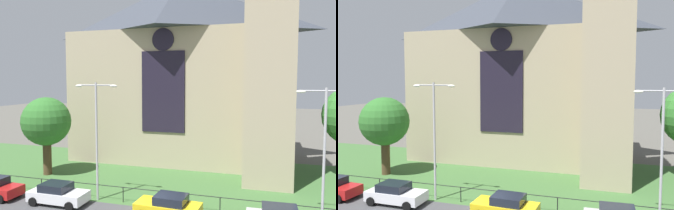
{
  "view_description": "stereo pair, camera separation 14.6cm",
  "coord_description": "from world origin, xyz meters",
  "views": [
    {
      "loc": [
        7.06,
        -18.83,
        8.87
      ],
      "look_at": [
        -1.15,
        8.0,
        6.73
      ],
      "focal_mm": 35.18,
      "sensor_mm": 36.0,
      "label": 1
    },
    {
      "loc": [
        7.2,
        -18.79,
        8.87
      ],
      "look_at": [
        -1.15,
        8.0,
        6.73
      ],
      "focal_mm": 35.18,
      "sensor_mm": 36.0,
      "label": 2
    }
  ],
  "objects": [
    {
      "name": "ground",
      "position": [
        0.0,
        10.0,
        0.0
      ],
      "size": [
        160.0,
        160.0,
        0.0
      ],
      "primitive_type": "plane",
      "color": "#56544C"
    },
    {
      "name": "grass_verge",
      "position": [
        0.0,
        8.0,
        0.0
      ],
      "size": [
        120.0,
        20.0,
        0.01
      ],
      "primitive_type": "cube",
      "color": "#3D6633",
      "rests_on": "ground"
    },
    {
      "name": "church_building",
      "position": [
        -2.11,
        17.4,
        10.27
      ],
      "size": [
        23.2,
        16.2,
        26.0
      ],
      "color": "tan",
      "rests_on": "ground"
    },
    {
      "name": "iron_railing",
      "position": [
        -2.88,
        2.5,
        0.96
      ],
      "size": [
        28.17,
        0.07,
        1.13
      ],
      "color": "black",
      "rests_on": "ground"
    },
    {
      "name": "tree_left_near",
      "position": [
        -12.68,
        6.92,
        4.96
      ],
      "size": [
        4.51,
        4.51,
        7.28
      ],
      "color": "#4C3823",
      "rests_on": "ground"
    },
    {
      "name": "streetlamp_near",
      "position": [
        -4.9,
        2.4,
        5.49
      ],
      "size": [
        3.37,
        0.26,
        8.7
      ],
      "color": "#B2B2B7",
      "rests_on": "ground"
    },
    {
      "name": "streetlamp_far",
      "position": [
        10.33,
        2.4,
        5.34
      ],
      "size": [
        3.37,
        0.26,
        8.43
      ],
      "color": "#B2B2B7",
      "rests_on": "ground"
    },
    {
      "name": "parked_car_white",
      "position": [
        -7.2,
        0.83,
        0.74
      ],
      "size": [
        4.21,
        2.03,
        1.51
      ],
      "rotation": [
        0.0,
        0.0,
        -0.0
      ],
      "color": "silver",
      "rests_on": "ground"
    },
    {
      "name": "parked_car_yellow",
      "position": [
        1.07,
        0.89,
        0.74
      ],
      "size": [
        4.28,
        2.19,
        1.51
      ],
      "rotation": [
        0.0,
        0.0,
        3.09
      ],
      "color": "gold",
      "rests_on": "ground"
    }
  ]
}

